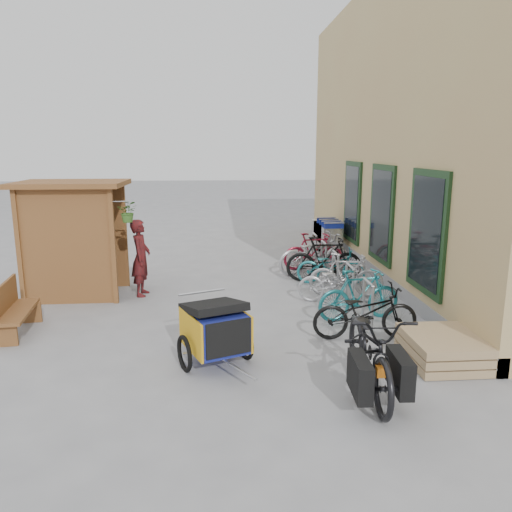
{
  "coord_description": "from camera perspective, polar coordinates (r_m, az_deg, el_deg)",
  "views": [
    {
      "loc": [
        -0.23,
        -7.97,
        3.08
      ],
      "look_at": [
        0.5,
        1.5,
        1.0
      ],
      "focal_mm": 35.0,
      "sensor_mm": 36.0,
      "label": 1
    }
  ],
  "objects": [
    {
      "name": "bike_3",
      "position": [
        10.6,
        10.26,
        -2.14
      ],
      "size": [
        1.6,
        0.79,
        0.93
      ],
      "primitive_type": "imported",
      "rotation": [
        0.0,
        0.0,
        1.33
      ],
      "color": "#A4A3A8",
      "rests_on": "ground"
    },
    {
      "name": "ground",
      "position": [
        8.55,
        -2.6,
        -8.78
      ],
      "size": [
        80.0,
        80.0,
        0.0
      ],
      "primitive_type": "plane",
      "color": "gray"
    },
    {
      "name": "building",
      "position": [
        14.17,
        24.57,
        12.94
      ],
      "size": [
        6.07,
        13.0,
        7.0
      ],
      "color": "tan",
      "rests_on": "ground"
    },
    {
      "name": "bike_4",
      "position": [
        11.55,
        8.59,
        -1.14
      ],
      "size": [
        1.63,
        0.76,
        0.82
      ],
      "primitive_type": "imported",
      "rotation": [
        0.0,
        0.0,
        1.43
      ],
      "color": "#1F747D",
      "rests_on": "ground"
    },
    {
      "name": "person_kiosk",
      "position": [
        10.72,
        -13.02,
        -0.2
      ],
      "size": [
        0.43,
        0.62,
        1.62
      ],
      "primitive_type": "imported",
      "rotation": [
        0.0,
        0.0,
        1.49
      ],
      "color": "maroon",
      "rests_on": "ground"
    },
    {
      "name": "bike_2",
      "position": [
        10.21,
        9.3,
        -2.94
      ],
      "size": [
        1.65,
        0.76,
        0.83
      ],
      "primitive_type": "imported",
      "rotation": [
        0.0,
        0.0,
        1.44
      ],
      "color": "#A4A3A8",
      "rests_on": "ground"
    },
    {
      "name": "bike_6",
      "position": [
        12.41,
        6.68,
        0.28
      ],
      "size": [
        2.03,
        1.23,
        1.01
      ],
      "primitive_type": "imported",
      "rotation": [
        0.0,
        0.0,
        1.88
      ],
      "color": "#A4A3A8",
      "rests_on": "ground"
    },
    {
      "name": "bike_7",
      "position": [
        12.84,
        6.56,
        0.57
      ],
      "size": [
        1.63,
        0.67,
        0.95
      ],
      "primitive_type": "imported",
      "rotation": [
        0.0,
        0.0,
        1.72
      ],
      "color": "maroon",
      "rests_on": "ground"
    },
    {
      "name": "kiosk",
      "position": [
        10.98,
        -20.51,
        3.57
      ],
      "size": [
        2.49,
        1.65,
        2.4
      ],
      "color": "brown",
      "rests_on": "ground"
    },
    {
      "name": "bike_1",
      "position": [
        9.2,
        11.72,
        -4.36
      ],
      "size": [
        1.63,
        0.73,
        0.95
      ],
      "primitive_type": "imported",
      "rotation": [
        0.0,
        0.0,
        1.76
      ],
      "color": "#1F747D",
      "rests_on": "ground"
    },
    {
      "name": "bike_0",
      "position": [
        8.35,
        12.38,
        -6.27
      ],
      "size": [
        1.73,
        0.61,
        0.91
      ],
      "primitive_type": "imported",
      "rotation": [
        0.0,
        0.0,
        1.57
      ],
      "color": "black",
      "rests_on": "ground"
    },
    {
      "name": "cargo_bike",
      "position": [
        6.61,
        12.98,
        -10.36
      ],
      "size": [
        0.88,
        2.2,
        1.14
      ],
      "rotation": [
        0.0,
        0.0,
        -0.06
      ],
      "color": "black",
      "rests_on": "ground"
    },
    {
      "name": "child_trailer",
      "position": [
        7.22,
        -4.68,
        -8.16
      ],
      "size": [
        1.13,
        1.71,
        1.0
      ],
      "rotation": [
        0.0,
        0.0,
        0.39
      ],
      "color": "navy",
      "rests_on": "ground"
    },
    {
      "name": "bike_rack",
      "position": [
        10.98,
        9.05,
        -1.31
      ],
      "size": [
        0.05,
        5.35,
        0.86
      ],
      "color": "#A5A8AD",
      "rests_on": "ground"
    },
    {
      "name": "pallet_stack",
      "position": [
        7.86,
        20.53,
        -9.87
      ],
      "size": [
        1.0,
        1.2,
        0.4
      ],
      "color": "tan",
      "rests_on": "ground"
    },
    {
      "name": "bench",
      "position": [
        9.29,
        -26.05,
        -5.4
      ],
      "size": [
        0.57,
        1.42,
        0.88
      ],
      "rotation": [
        0.0,
        0.0,
        0.12
      ],
      "color": "brown",
      "rests_on": "ground"
    },
    {
      "name": "shopping_carts",
      "position": [
        15.06,
        8.05,
        2.75
      ],
      "size": [
        0.58,
        1.94,
        1.03
      ],
      "color": "silver",
      "rests_on": "ground"
    },
    {
      "name": "bike_5",
      "position": [
        11.71,
        7.79,
        -0.34
      ],
      "size": [
        1.79,
        0.58,
        1.06
      ],
      "primitive_type": "imported",
      "rotation": [
        0.0,
        0.0,
        1.53
      ],
      "color": "black",
      "rests_on": "ground"
    }
  ]
}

